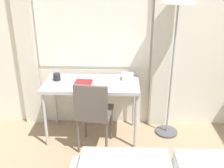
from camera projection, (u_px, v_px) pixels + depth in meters
The scene contains 7 objects.
wall_back_with_window at pixel (126, 29), 3.33m from camera, with size 5.47×0.13×2.70m.
desk at pixel (92, 87), 3.25m from camera, with size 1.17×0.59×0.76m.
desk_chair at pixel (93, 111), 3.04m from camera, with size 0.45×0.45×0.89m.
standing_lamp at pixel (178, 8), 2.93m from camera, with size 0.38×0.38×1.91m.
telephone at pixel (127, 77), 3.31m from camera, with size 0.15×0.15×0.09m.
book at pixel (83, 82), 3.19m from camera, with size 0.22×0.20×0.02m.
mug at pixel (57, 77), 3.28m from camera, with size 0.09×0.09×0.09m.
Camera 1 is at (-0.11, -0.06, 1.98)m, focal length 42.00 mm.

